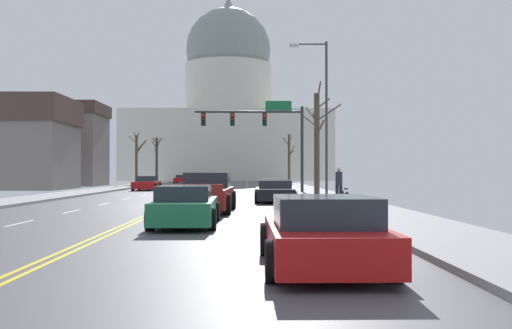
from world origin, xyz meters
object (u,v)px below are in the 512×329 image
sedan_near_01 (275,192)px  pedestrian_00 (339,183)px  sedan_oncoming_01 (197,181)px  bicycle_parked (345,199)px  signal_gantry (263,126)px  sedan_near_04 (322,234)px  pickup_truck_near_02 (206,194)px  sedan_oncoming_02 (201,180)px  sedan_oncoming_00 (147,184)px  street_lamp_right (322,106)px  sedan_near_03 (185,207)px  sedan_oncoming_03 (182,179)px  sedan_near_00 (274,188)px

sedan_near_01 → pedestrian_00: (3.06, -2.15, 0.53)m
sedan_oncoming_01 → bicycle_parked: bearing=-75.2°
signal_gantry → sedan_near_04: size_ratio=1.82×
pickup_truck_near_02 → sedan_oncoming_02: pickup_truck_near_02 is taller
signal_gantry → sedan_oncoming_02: size_ratio=1.78×
bicycle_parked → sedan_near_04: bearing=-101.3°
signal_gantry → sedan_oncoming_00: (-9.75, 7.36, -4.33)m
street_lamp_right → sedan_oncoming_02: size_ratio=2.02×
sedan_near_03 → pedestrian_00: (6.32, 10.61, 0.50)m
sedan_oncoming_03 → sedan_near_00: bearing=-75.2°
pickup_truck_near_02 → sedan_oncoming_01: (-3.66, 35.50, -0.15)m
street_lamp_right → bicycle_parked: 10.57m
sedan_oncoming_02 → sedan_oncoming_01: bearing=-88.0°
sedan_near_01 → street_lamp_right: bearing=42.6°
pickup_truck_near_02 → sedan_oncoming_00: (-6.99, 25.34, -0.14)m
signal_gantry → pickup_truck_near_02: (-2.76, -17.98, -4.19)m
sedan_oncoming_03 → sedan_near_01: bearing=-77.5°
pickup_truck_near_02 → sedan_oncoming_03: pickup_truck_near_02 is taller
sedan_oncoming_00 → bicycle_parked: sedan_oncoming_00 is taller
sedan_near_04 → bicycle_parked: (2.67, 13.37, -0.09)m
sedan_near_03 → sedan_near_00: bearing=79.7°
sedan_near_04 → sedan_oncoming_02: 58.39m
pickup_truck_near_02 → sedan_near_03: 5.92m
street_lamp_right → pickup_truck_near_02: bearing=-122.2°
sedan_oncoming_00 → sedan_oncoming_03: 28.38m
pedestrian_00 → bicycle_parked: size_ratio=0.96×
sedan_oncoming_00 → pickup_truck_near_02: bearing=-74.6°
street_lamp_right → pedestrian_00: size_ratio=5.29×
signal_gantry → sedan_oncoming_01: bearing=110.1°
street_lamp_right → sedan_oncoming_02: (-9.93, 35.23, -4.79)m
sedan_near_00 → sedan_near_01: bearing=-92.2°
pickup_truck_near_02 → bicycle_parked: (5.67, 0.10, -0.22)m
sedan_near_03 → pedestrian_00: bearing=59.2°
signal_gantry → sedan_oncoming_01: size_ratio=1.82×
sedan_near_00 → sedan_near_04: sedan_near_04 is taller
pickup_truck_near_02 → sedan_near_01: bearing=65.7°
sedan_near_00 → sedan_oncoming_03: size_ratio=0.99×
sedan_oncoming_01 → sedan_oncoming_02: (-0.32, 9.21, 0.02)m
sedan_near_00 → sedan_oncoming_01: size_ratio=1.00×
bicycle_parked → street_lamp_right: bearing=88.2°
sedan_oncoming_03 → bicycle_parked: sedan_oncoming_03 is taller
sedan_near_03 → sedan_oncoming_03: size_ratio=1.05×
sedan_oncoming_01 → street_lamp_right: bearing=-69.7°
pedestrian_00 → bicycle_parked: 4.66m
pickup_truck_near_02 → sedan_near_04: bearing=-77.3°
pedestrian_00 → sedan_near_03: bearing=-120.8°
sedan_near_01 → sedan_oncoming_00: size_ratio=1.03×
sedan_oncoming_01 → pedestrian_00: pedestrian_00 is taller
sedan_near_00 → sedan_oncoming_02: bearing=103.2°
sedan_near_01 → sedan_near_04: size_ratio=1.00×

